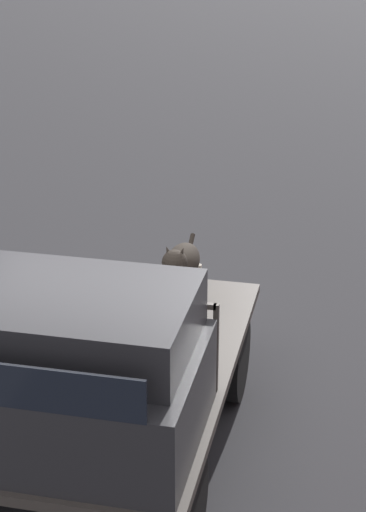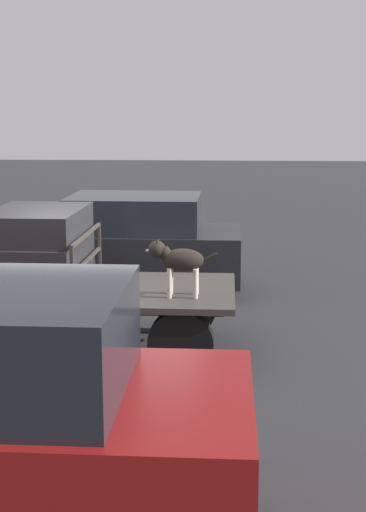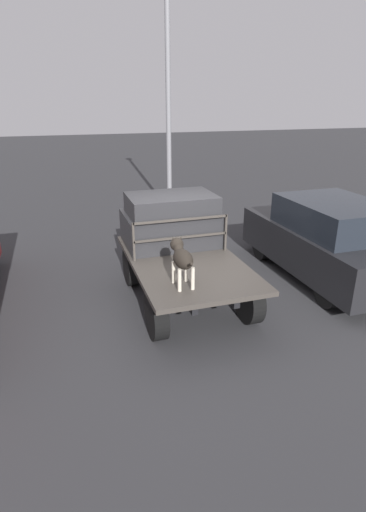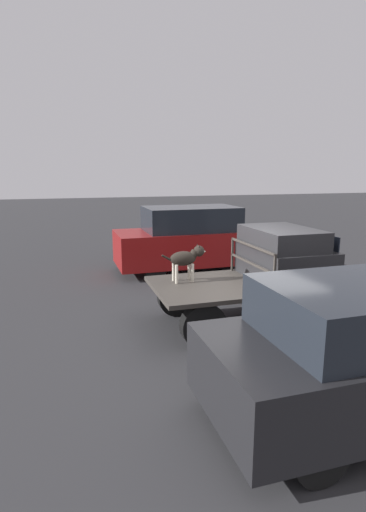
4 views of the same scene
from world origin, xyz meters
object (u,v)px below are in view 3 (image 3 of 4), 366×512
(dog, at_px, (181,257))
(parked_sedan, at_px, (328,239))
(light_pole_near, at_px, (168,66))
(flatbed_truck, at_px, (185,272))

(dog, height_order, parked_sedan, parked_sedan)
(parked_sedan, distance_m, light_pole_near, 7.47)
(parked_sedan, bearing_deg, light_pole_near, 10.59)
(dog, bearing_deg, flatbed_truck, -7.66)
(parked_sedan, bearing_deg, flatbed_truck, 88.37)
(flatbed_truck, distance_m, light_pole_near, 7.70)
(flatbed_truck, relative_size, light_pole_near, 0.47)
(flatbed_truck, height_order, light_pole_near, light_pole_near)
(parked_sedan, bearing_deg, dog, 102.91)
(flatbed_truck, height_order, parked_sedan, parked_sedan)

